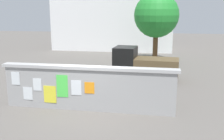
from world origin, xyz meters
name	(u,v)px	position (x,y,z in m)	size (l,w,h in m)	color
ground	(118,68)	(0.00, 8.00, 0.00)	(60.00, 60.00, 0.00)	#605B56
poster_wall	(88,88)	(-0.01, 0.00, 0.91)	(6.96, 0.42, 1.78)	#999999
auto_rickshaw_truck	(142,64)	(1.81, 5.12, 0.90)	(3.71, 1.80, 1.85)	black
motorcycle	(94,87)	(-0.15, 1.65, 0.46)	(1.90, 0.56, 0.87)	black
bicycle_near	(52,86)	(-2.24, 1.77, 0.36)	(1.71, 0.44, 0.95)	black
bicycle_far	(55,76)	(-2.85, 3.60, 0.36)	(1.68, 0.53, 0.95)	black
person_walking	(148,82)	(2.31, 0.96, 0.99)	(0.48, 0.48, 1.62)	purple
tree_roadside	(156,15)	(2.44, 10.72, 3.52)	(3.36, 3.36, 5.22)	brown
building_background	(114,7)	(-1.92, 17.45, 4.19)	(12.04, 5.32, 8.34)	white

